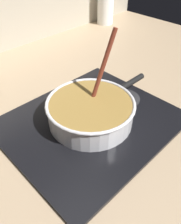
% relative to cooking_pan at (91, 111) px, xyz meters
% --- Properties ---
extents(ground, '(2.40, 1.60, 0.04)m').
position_rel_cooking_pan_xyz_m(ground, '(-0.09, -0.05, -0.08)').
color(ground, '#9E8466').
extents(hob_plate, '(0.56, 0.48, 0.01)m').
position_rel_cooking_pan_xyz_m(hob_plate, '(-0.00, -0.00, -0.05)').
color(hob_plate, black).
rests_on(hob_plate, ground).
extents(burner_ring, '(0.20, 0.20, 0.01)m').
position_rel_cooking_pan_xyz_m(burner_ring, '(-0.00, -0.00, -0.04)').
color(burner_ring, '#592D0C').
rests_on(burner_ring, hob_plate).
extents(spare_burner, '(0.12, 0.12, 0.01)m').
position_rel_cooking_pan_xyz_m(spare_burner, '(0.18, -0.00, -0.04)').
color(spare_burner, '#262628').
rests_on(spare_burner, hob_plate).
extents(cooking_pan, '(0.43, 0.29, 0.30)m').
position_rel_cooking_pan_xyz_m(cooking_pan, '(0.00, 0.00, 0.00)').
color(cooking_pan, silver).
rests_on(cooking_pan, hob_plate).
extents(paper_towel_roll, '(0.11, 0.11, 0.22)m').
position_rel_cooking_pan_xyz_m(paper_towel_roll, '(0.78, 0.65, 0.06)').
color(paper_towel_roll, white).
rests_on(paper_towel_roll, ground).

